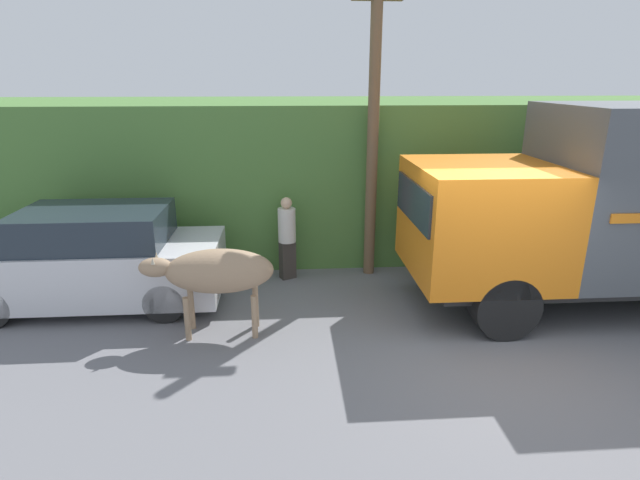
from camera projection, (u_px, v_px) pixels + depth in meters
ground_plane at (494, 356)px, 7.13m from camera, size 60.00×60.00×0.00m
hillside_embankment at (403, 168)px, 12.45m from camera, size 32.00×5.12×3.29m
brown_cow at (216, 272)px, 7.46m from camera, size 1.99×0.67×1.37m
parked_suv at (93, 260)px, 8.54m from camera, size 4.34×1.77×1.70m
pedestrian_on_hill at (287, 235)px, 9.64m from camera, size 0.46×0.46×1.64m
utility_pole at (373, 121)px, 9.27m from camera, size 0.90×0.21×5.81m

